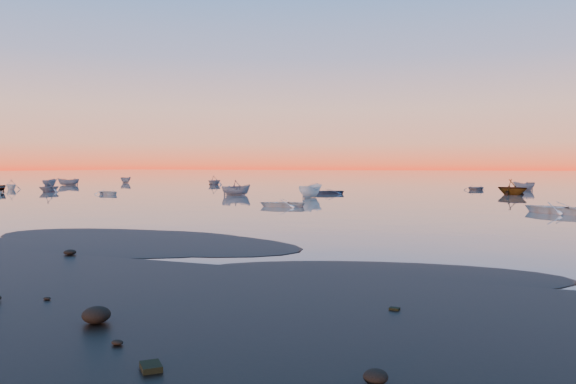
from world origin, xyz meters
The scene contains 5 objects.
ground centered at (0.00, 100.00, 0.00)m, with size 600.00×600.00×0.00m, color #6B6259.
mud_lobes centered at (0.00, -1.00, 0.01)m, with size 140.00×6.00×0.07m, color black, non-canonical shape.
moored_fleet centered at (0.00, 53.00, 0.00)m, with size 124.00×58.00×1.20m, color silver, non-canonical shape.
boat_near_left centered at (-30.57, 36.24, 0.00)m, with size 3.79×1.58×0.95m, color silver.
boat_near_center centered at (-15.08, 40.69, 0.00)m, with size 3.69×1.56×1.28m, color slate.
Camera 1 is at (15.47, -20.89, 3.66)m, focal length 35.00 mm.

